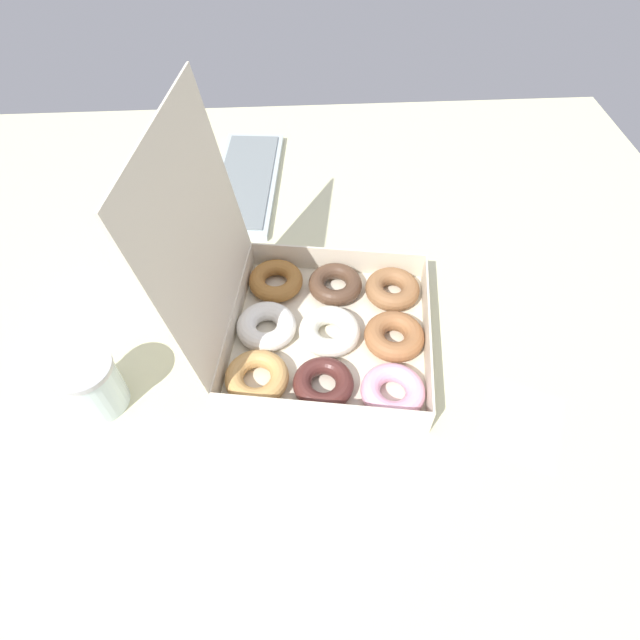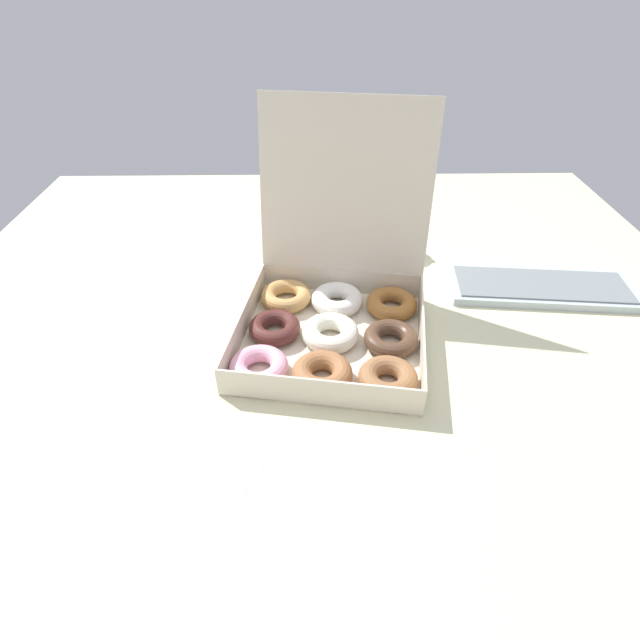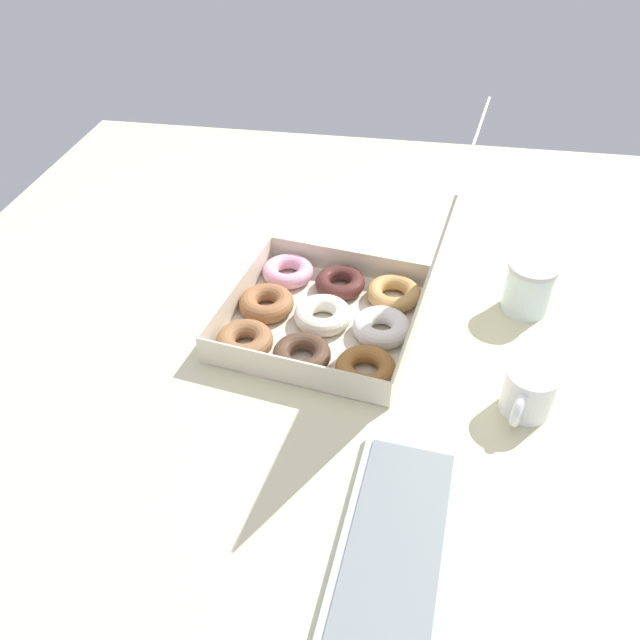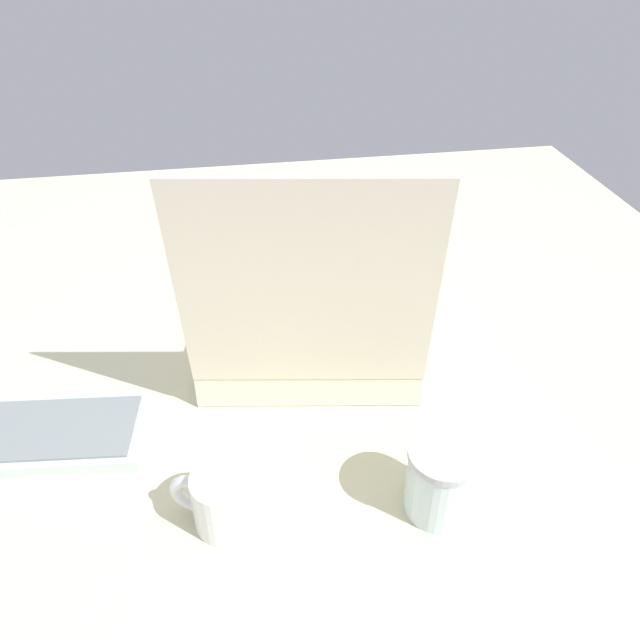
{
  "view_description": "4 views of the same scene",
  "coord_description": "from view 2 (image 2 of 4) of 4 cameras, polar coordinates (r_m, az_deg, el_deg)",
  "views": [
    {
      "loc": [
        -55.83,
        3.3,
        75.5
      ],
      "look_at": [
        3.86,
        -0.25,
        2.45
      ],
      "focal_mm": 28.0,
      "sensor_mm": 36.0,
      "label": 1
    },
    {
      "loc": [
        -2.11,
        -80.29,
        64.82
      ],
      "look_at": [
        -0.78,
        -0.92,
        4.73
      ],
      "focal_mm": 28.0,
      "sensor_mm": 36.0,
      "label": 2
    },
    {
      "loc": [
        95.8,
        13.0,
        80.11
      ],
      "look_at": [
        3.19,
        -2.13,
        2.39
      ],
      "focal_mm": 35.0,
      "sensor_mm": 36.0,
      "label": 3
    },
    {
      "loc": [
        14.66,
        89.4,
        70.84
      ],
      "look_at": [
        -0.4,
        -1.71,
        4.49
      ],
      "focal_mm": 35.0,
      "sensor_mm": 36.0,
      "label": 4
    }
  ],
  "objects": [
    {
      "name": "donut_box",
      "position": [
        1.01,
        1.48,
        0.14
      ],
      "size": [
        43.08,
        47.26,
        42.07
      ],
      "color": "beige",
      "rests_on": "ground_plane"
    },
    {
      "name": "ground_plane",
      "position": [
        1.04,
        0.42,
        -2.21
      ],
      "size": [
        180.0,
        180.0,
        2.0
      ],
      "primitive_type": "cube",
      "color": "beige"
    },
    {
      "name": "coffee_mug",
      "position": [
        1.32,
        8.33,
        9.55
      ],
      "size": [
        11.67,
        8.53,
        8.54
      ],
      "color": "white",
      "rests_on": "ground_plane"
    },
    {
      "name": "glass_jar",
      "position": [
        1.33,
        -4.37,
        10.45
      ],
      "size": [
        9.72,
        9.72,
        10.84
      ],
      "color": "silver",
      "rests_on": "ground_plane"
    },
    {
      "name": "keyboard",
      "position": [
        1.27,
        23.92,
        3.4
      ],
      "size": [
        43.06,
        19.22,
        2.2
      ],
      "color": "#B2C0C3",
      "rests_on": "ground_plane"
    },
    {
      "name": "paper_napkin",
      "position": [
        0.82,
        -12.45,
        -16.24
      ],
      "size": [
        18.39,
        17.42,
        0.15
      ],
      "primitive_type": "cube",
      "rotation": [
        0.0,
        0.0,
        -0.46
      ],
      "color": "white",
      "rests_on": "ground_plane"
    }
  ]
}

